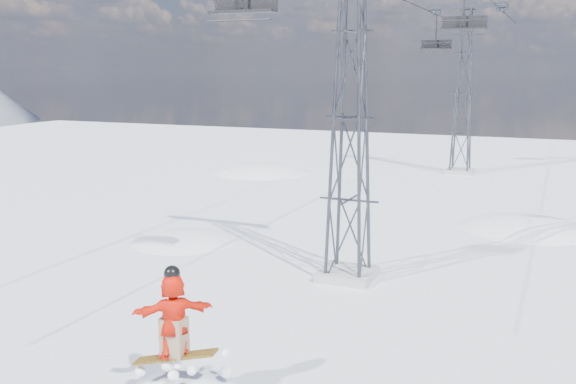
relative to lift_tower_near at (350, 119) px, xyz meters
The scene contains 7 objects.
ground 9.72m from the lift_tower_near, 95.71° to the right, with size 120.00×120.00×0.00m, color white.
snow_terrain 20.81m from the lift_tower_near, 112.81° to the left, with size 39.00×37.00×22.00m.
lift_tower_near is the anchor object (origin of this frame).
lift_tower_far 25.00m from the lift_tower_near, 90.00° to the left, with size 5.20×1.80×11.43m.
lift_chair_near 5.20m from the lift_tower_near, 123.97° to the right, with size 2.00×0.58×2.48m.
lift_chair_mid 9.58m from the lift_tower_near, 75.73° to the left, with size 1.90×0.55×2.35m.
lift_chair_far 26.38m from the lift_tower_near, 94.82° to the left, with size 2.10×0.60×2.60m.
Camera 1 is at (7.24, -12.11, 6.99)m, focal length 40.00 mm.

